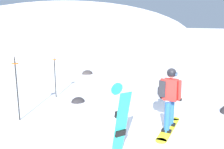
# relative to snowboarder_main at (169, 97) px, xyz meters

# --- Properties ---
(ground_plane) EXTENTS (300.00, 300.00, 0.00)m
(ground_plane) POSITION_rel_snowboarder_main_xyz_m (0.10, 0.18, -0.92)
(ground_plane) COLOR white
(ridge_peak_main) EXTENTS (38.21, 34.38, 12.38)m
(ridge_peak_main) POSITION_rel_snowboarder_main_xyz_m (10.61, 30.39, -0.92)
(ridge_peak_main) COLOR white
(ridge_peak_main) RESTS_ON ground
(snowboarder_main) EXTENTS (1.62, 1.08, 1.71)m
(snowboarder_main) POSITION_rel_snowboarder_main_xyz_m (0.00, 0.00, 0.00)
(snowboarder_main) COLOR yellow
(snowboarder_main) RESTS_ON ground
(spare_snowboard) EXTENTS (0.28, 0.39, 1.62)m
(spare_snowboard) POSITION_rel_snowboarder_main_xyz_m (-1.85, -0.39, -0.10)
(spare_snowboard) COLOR #23B7A3
(spare_snowboard) RESTS_ON ground
(piste_marker_near) EXTENTS (0.20, 0.20, 1.99)m
(piste_marker_near) POSITION_rel_snowboarder_main_xyz_m (-3.32, 2.85, 0.22)
(piste_marker_near) COLOR black
(piste_marker_near) RESTS_ON ground
(piste_marker_far) EXTENTS (0.20, 0.20, 1.77)m
(piste_marker_far) POSITION_rel_snowboarder_main_xyz_m (-1.61, 4.50, 0.09)
(piste_marker_far) COLOR black
(piste_marker_far) RESTS_ON ground
(rock_dark) EXTENTS (0.64, 0.54, 0.45)m
(rock_dark) POSITION_rel_snowboarder_main_xyz_m (1.46, 7.87, -0.92)
(rock_dark) COLOR #383333
(rock_dark) RESTS_ON ground
(rock_small) EXTENTS (0.51, 0.44, 0.36)m
(rock_small) POSITION_rel_snowboarder_main_xyz_m (-1.12, 3.47, -0.92)
(rock_small) COLOR #282628
(rock_small) RESTS_ON ground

